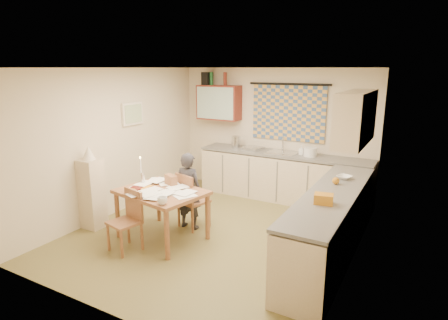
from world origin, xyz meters
The scene contains 44 objects.
floor centered at (0.00, 0.00, -0.01)m, with size 4.00×4.50×0.02m, color brown.
ceiling centered at (0.00, 0.00, 2.51)m, with size 4.00×4.50×0.02m, color white.
wall_back centered at (0.00, 2.26, 1.25)m, with size 4.00×0.02×2.50m, color beige.
wall_front centered at (0.00, -2.26, 1.25)m, with size 4.00×0.02×2.50m, color beige.
wall_left centered at (-2.01, 0.00, 1.25)m, with size 0.02×4.50×2.50m, color beige.
wall_right centered at (2.01, 0.00, 1.25)m, with size 0.02×4.50×2.50m, color beige.
window_blind centered at (0.30, 2.22, 1.65)m, with size 1.45×0.03×1.05m, color #37547F.
curtain_rod centered at (0.30, 2.20, 2.20)m, with size 0.04×0.04×1.60m, color black.
wall_cabinet centered at (-1.15, 2.08, 1.80)m, with size 0.90×0.34×0.70m, color #5E1E15.
wall_cabinet_glass centered at (-1.15, 1.91, 1.80)m, with size 0.84×0.02×0.64m, color #99B2A5.
upper_cabinet_right centered at (1.83, 0.55, 1.85)m, with size 0.34×1.30×0.70m, color #C7B18E.
framed_print centered at (-1.97, 0.40, 1.70)m, with size 0.04×0.50×0.40m, color silver.
print_canvas centered at (-1.95, 0.40, 1.70)m, with size 0.01×0.42×0.32m, color silver.
counter_back centered at (0.33, 1.95, 0.45)m, with size 3.30×0.62×0.92m.
counter_right centered at (1.70, 0.08, 0.45)m, with size 0.62×2.95×0.92m.
stove centered at (1.70, -0.94, 0.42)m, with size 0.54×0.54×0.85m.
sink centered at (0.31, 1.95, 0.88)m, with size 0.55×0.45×0.10m, color silver.
tap centered at (0.25, 2.13, 1.06)m, with size 0.03×0.03×0.28m, color silver.
dish_rack centered at (-0.30, 1.95, 0.95)m, with size 0.35×0.30×0.06m, color silver.
kettle centered at (-0.68, 1.95, 1.04)m, with size 0.18×0.18×0.24m, color silver.
mixing_bowl centered at (0.85, 1.95, 1.00)m, with size 0.24×0.24×0.16m, color white.
soap_bottle centered at (0.67, 2.00, 1.01)m, with size 0.08×0.08×0.18m, color white.
bowl centered at (1.70, 0.79, 0.95)m, with size 0.26×0.26×0.05m, color white.
orange_bag centered at (1.70, -0.39, 0.98)m, with size 0.22×0.16×0.12m, color #C07A1B.
fruit_orange centered at (1.65, 0.46, 0.97)m, with size 0.10×0.10×0.10m, color #C07A1B.
speaker centered at (-1.43, 2.08, 2.28)m, with size 0.16×0.20×0.26m, color black.
bottle_green centered at (-1.33, 2.08, 2.28)m, with size 0.07×0.07×0.26m, color #195926.
bottle_brown centered at (-1.01, 2.08, 2.28)m, with size 0.07×0.07×0.26m, color #5E1E15.
dining_table centered at (-0.63, -0.54, 0.38)m, with size 1.36×1.13×0.75m.
chair_far centered at (-0.45, 0.02, 0.28)m, with size 0.51×0.51×0.90m.
chair_near centered at (-0.84, -1.09, 0.26)m, with size 0.46×0.46×0.85m.
person centered at (-0.49, -0.03, 0.62)m, with size 0.46×0.31×1.23m, color black.
shelf_stand centered at (-1.84, -0.76, 0.56)m, with size 0.32×0.30×1.12m, color #C7B18E.
lampshade centered at (-1.84, -0.76, 1.23)m, with size 0.20×0.20×0.22m, color silver.
letter_rack centered at (-0.66, -0.26, 0.83)m, with size 0.22×0.10×0.16m, color brown.
mug centered at (-0.25, -0.99, 0.80)m, with size 0.18×0.18×0.10m, color white.
magazine centered at (-1.09, -0.68, 0.76)m, with size 0.23×0.28×0.02m, color maroon.
book centered at (-1.01, -0.56, 0.76)m, with size 0.17×0.23×0.02m, color #C07A1B.
orange_box centered at (-0.98, -0.80, 0.77)m, with size 0.12×0.08×0.04m, color #C07A1B.
eyeglasses centered at (-0.53, -0.86, 0.76)m, with size 0.13×0.04×0.02m, color black.
candle_holder centered at (-1.08, -0.41, 0.84)m, with size 0.06×0.06×0.18m, color silver.
candle centered at (-1.11, -0.42, 1.04)m, with size 0.02×0.02×0.22m, color white.
candle_flame centered at (-1.12, -0.41, 1.16)m, with size 0.02×0.02×0.02m, color #FFCC66.
papers centered at (-0.63, -0.56, 0.77)m, with size 1.15×1.02×0.03m.
Camera 1 is at (2.71, -4.64, 2.50)m, focal length 30.00 mm.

